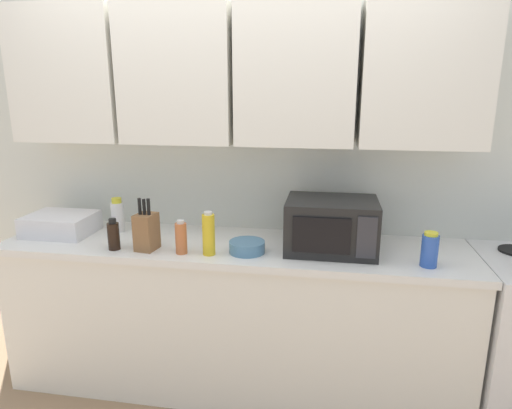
% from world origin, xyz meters
% --- Properties ---
extents(wall_back_with_cabinets, '(3.50, 0.38, 2.60)m').
position_xyz_m(wall_back_with_cabinets, '(-0.00, -0.07, 1.58)').
color(wall_back_with_cabinets, silver).
rests_on(wall_back_with_cabinets, ground_plane).
extents(counter_run, '(2.63, 0.63, 0.90)m').
position_xyz_m(counter_run, '(0.00, -0.30, 0.45)').
color(counter_run, white).
rests_on(counter_run, ground_plane).
extents(microwave, '(0.48, 0.37, 0.28)m').
position_xyz_m(microwave, '(0.54, -0.32, 1.04)').
color(microwave, black).
rests_on(microwave, counter_run).
extents(dish_rack, '(0.38, 0.30, 0.12)m').
position_xyz_m(dish_rack, '(-1.06, -0.30, 0.96)').
color(dish_rack, silver).
rests_on(dish_rack, counter_run).
extents(knife_block, '(0.12, 0.13, 0.29)m').
position_xyz_m(knife_block, '(-0.44, -0.47, 1.00)').
color(knife_block, brown).
rests_on(knife_block, counter_run).
extents(bottle_yellow_mustard, '(0.07, 0.07, 0.23)m').
position_xyz_m(bottle_yellow_mustard, '(-0.09, -0.49, 1.01)').
color(bottle_yellow_mustard, gold).
rests_on(bottle_yellow_mustard, counter_run).
extents(bottle_blue_cleaner, '(0.08, 0.08, 0.18)m').
position_xyz_m(bottle_blue_cleaner, '(1.02, -0.47, 0.99)').
color(bottle_blue_cleaner, '#2D56B7').
rests_on(bottle_blue_cleaner, counter_run).
extents(bottle_soy_dark, '(0.06, 0.06, 0.17)m').
position_xyz_m(bottle_soy_dark, '(-0.62, -0.50, 0.98)').
color(bottle_soy_dark, black).
rests_on(bottle_soy_dark, counter_run).
extents(bottle_white_jar, '(0.08, 0.08, 0.21)m').
position_xyz_m(bottle_white_jar, '(-0.74, -0.20, 1.00)').
color(bottle_white_jar, white).
rests_on(bottle_white_jar, counter_run).
extents(bottle_spice_jar, '(0.06, 0.06, 0.18)m').
position_xyz_m(bottle_spice_jar, '(-0.24, -0.50, 0.99)').
color(bottle_spice_jar, '#BC6638').
rests_on(bottle_spice_jar, counter_run).
extents(bowl_ceramic_small, '(0.19, 0.19, 0.06)m').
position_xyz_m(bowl_ceramic_small, '(0.10, -0.43, 0.93)').
color(bowl_ceramic_small, teal).
rests_on(bowl_ceramic_small, counter_run).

